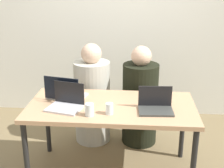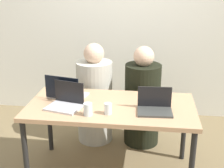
{
  "view_description": "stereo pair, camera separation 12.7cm",
  "coord_description": "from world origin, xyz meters",
  "px_view_note": "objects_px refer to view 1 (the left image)",
  "views": [
    {
      "loc": [
        0.22,
        -2.68,
        1.9
      ],
      "look_at": [
        0.0,
        0.08,
        0.92
      ],
      "focal_mm": 50.0,
      "sensor_mm": 36.0,
      "label": 1
    },
    {
      "loc": [
        0.35,
        -2.67,
        1.9
      ],
      "look_at": [
        0.0,
        0.08,
        0.92
      ],
      "focal_mm": 50.0,
      "sensor_mm": 36.0,
      "label": 2
    }
  ],
  "objects_px": {
    "person_on_left": "(92,99)",
    "laptop_front_right": "(156,106)",
    "water_glass_center": "(109,109)",
    "person_on_right": "(140,101)",
    "laptop_front_left": "(66,103)",
    "water_glass_left": "(89,110)",
    "laptop_back_left": "(65,93)"
  },
  "relations": [
    {
      "from": "person_on_left",
      "to": "laptop_front_right",
      "type": "relative_size",
      "value": 3.75
    },
    {
      "from": "water_glass_center",
      "to": "person_on_right",
      "type": "bearing_deg",
      "value": 72.11
    },
    {
      "from": "laptop_front_left",
      "to": "water_glass_left",
      "type": "bearing_deg",
      "value": -17.93
    },
    {
      "from": "person_on_left",
      "to": "water_glass_center",
      "type": "relative_size",
      "value": 11.83
    },
    {
      "from": "laptop_front_left",
      "to": "water_glass_center",
      "type": "xyz_separation_m",
      "value": [
        0.41,
        -0.1,
        -0.01
      ]
    },
    {
      "from": "water_glass_center",
      "to": "water_glass_left",
      "type": "distance_m",
      "value": 0.18
    },
    {
      "from": "person_on_left",
      "to": "water_glass_left",
      "type": "bearing_deg",
      "value": 95.35
    },
    {
      "from": "person_on_left",
      "to": "laptop_back_left",
      "type": "height_order",
      "value": "person_on_left"
    },
    {
      "from": "laptop_front_right",
      "to": "water_glass_center",
      "type": "height_order",
      "value": "laptop_front_right"
    },
    {
      "from": "person_on_right",
      "to": "water_glass_left",
      "type": "height_order",
      "value": "person_on_right"
    },
    {
      "from": "water_glass_center",
      "to": "water_glass_left",
      "type": "height_order",
      "value": "water_glass_left"
    },
    {
      "from": "person_on_left",
      "to": "water_glass_left",
      "type": "xyz_separation_m",
      "value": [
        0.11,
        -0.91,
        0.27
      ]
    },
    {
      "from": "laptop_front_left",
      "to": "water_glass_left",
      "type": "distance_m",
      "value": 0.28
    },
    {
      "from": "laptop_back_left",
      "to": "water_glass_left",
      "type": "distance_m",
      "value": 0.47
    },
    {
      "from": "person_on_right",
      "to": "laptop_front_left",
      "type": "height_order",
      "value": "person_on_right"
    },
    {
      "from": "person_on_left",
      "to": "laptop_back_left",
      "type": "relative_size",
      "value": 2.95
    },
    {
      "from": "laptop_front_left",
      "to": "laptop_back_left",
      "type": "bearing_deg",
      "value": 118.15
    },
    {
      "from": "laptop_front_left",
      "to": "person_on_left",
      "type": "bearing_deg",
      "value": 94.51
    },
    {
      "from": "laptop_front_left",
      "to": "person_on_right",
      "type": "bearing_deg",
      "value": 62.15
    },
    {
      "from": "laptop_front_right",
      "to": "water_glass_center",
      "type": "relative_size",
      "value": 3.16
    },
    {
      "from": "laptop_back_left",
      "to": "laptop_front_right",
      "type": "bearing_deg",
      "value": 178.79
    },
    {
      "from": "person_on_right",
      "to": "laptop_front_right",
      "type": "bearing_deg",
      "value": 106.39
    },
    {
      "from": "water_glass_center",
      "to": "laptop_back_left",
      "type": "bearing_deg",
      "value": 144.9
    },
    {
      "from": "water_glass_center",
      "to": "water_glass_left",
      "type": "bearing_deg",
      "value": -164.43
    },
    {
      "from": "laptop_front_right",
      "to": "water_glass_center",
      "type": "bearing_deg",
      "value": -168.37
    },
    {
      "from": "laptop_front_right",
      "to": "water_glass_left",
      "type": "height_order",
      "value": "laptop_front_right"
    },
    {
      "from": "person_on_left",
      "to": "laptop_front_right",
      "type": "distance_m",
      "value": 1.05
    },
    {
      "from": "laptop_back_left",
      "to": "person_on_right",
      "type": "bearing_deg",
      "value": -131.2
    },
    {
      "from": "person_on_right",
      "to": "laptop_back_left",
      "type": "bearing_deg",
      "value": 42.67
    },
    {
      "from": "laptop_back_left",
      "to": "laptop_front_right",
      "type": "height_order",
      "value": "laptop_back_left"
    },
    {
      "from": "person_on_right",
      "to": "water_glass_left",
      "type": "xyz_separation_m",
      "value": [
        -0.45,
        -0.91,
        0.27
      ]
    },
    {
      "from": "water_glass_center",
      "to": "laptop_front_left",
      "type": "bearing_deg",
      "value": 165.72
    }
  ]
}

